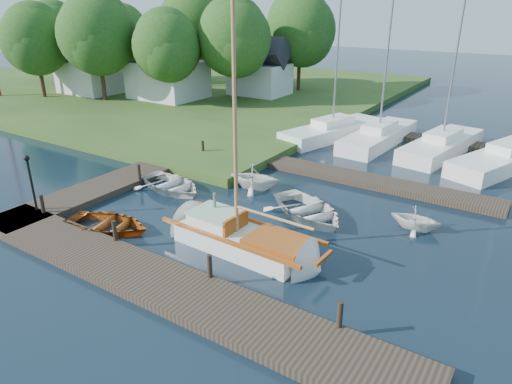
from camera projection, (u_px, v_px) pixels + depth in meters
The scene contains 33 objects.
ground at pixel (256, 218), 19.52m from camera, with size 160.00×160.00×0.00m, color black.
near_dock at pixel (155, 281), 14.83m from camera, with size 18.00×2.20×0.30m, color #2C2319.
left_dock at pixel (154, 167), 25.06m from camera, with size 2.20×18.00×0.30m, color #2C2319.
far_dock at pixel (358, 179), 23.47m from camera, with size 14.00×1.60×0.30m, color #2C2319.
shore at pixel (154, 84), 50.60m from camera, with size 50.00×40.00×0.50m, color #2E4B20.
mooring_post_0 at pixel (42, 204), 19.19m from camera, with size 0.16×0.16×0.80m, color black.
mooring_post_1 at pixel (115, 231), 16.91m from camera, with size 0.16×0.16×0.80m, color black.
mooring_post_2 at pixel (210, 266), 14.63m from camera, with size 0.16×0.16×0.80m, color black.
mooring_post_3 at pixel (340, 314), 12.35m from camera, with size 0.16×0.16×0.80m, color black.
mooring_post_4 at pixel (139, 172), 22.80m from camera, with size 0.16×0.16×0.80m, color black.
mooring_post_5 at pixel (203, 147), 26.66m from camera, with size 0.16×0.16×0.80m, color black.
lamp_post at pixel (30, 175), 18.99m from camera, with size 0.24×0.24×2.44m.
sailboat at pixel (245, 242), 16.87m from camera, with size 7.22×2.23×9.83m.
dinghy at pixel (107, 222), 18.35m from camera, with size 2.58×3.61×0.75m, color #86420C.
tender_a at pixel (171, 183), 22.26m from camera, with size 2.75×3.85×0.80m, color white.
tender_b at pixel (255, 175), 22.40m from camera, with size 2.22×2.57×1.35m, color white.
tender_c at pixel (308, 208), 19.45m from camera, with size 2.95×4.14×0.86m, color white.
tender_d at pixel (417, 217), 18.38m from camera, with size 1.76×2.04×1.08m, color white.
marina_boat_0 at pixel (332, 130), 30.96m from camera, with size 4.36×8.67×10.33m.
marina_boat_1 at pixel (379, 135), 29.64m from camera, with size 2.70×8.35×11.43m.
marina_boat_2 at pixel (442, 144), 27.75m from camera, with size 3.49×8.35×11.15m.
marina_boat_3 at pixel (512, 155), 25.76m from camera, with size 5.58×10.16×11.37m.
house_a at pixel (167, 70), 40.87m from camera, with size 6.30×5.00×6.29m.
house_b at pixel (91, 68), 43.45m from camera, with size 5.77×4.50×5.79m.
house_c at pixel (260, 72), 42.61m from camera, with size 5.25×4.00×5.28m.
tree_0 at pixel (35, 40), 40.36m from camera, with size 6.12×6.07×8.28m.
tree_1 at pixel (97, 34), 38.65m from camera, with size 6.70×6.70×9.20m.
tree_2 at pixel (167, 46), 37.48m from camera, with size 5.83×5.75×7.82m.
tree_3 at pixel (234, 38), 38.33m from camera, with size 6.41×6.38×8.74m.
tree_4 at pixel (193, 26), 45.25m from camera, with size 7.01×7.01×9.66m.
tree_5 at pixel (123, 35), 48.12m from camera, with size 6.00×5.94×8.10m.
tree_6 at pixel (54, 33), 47.99m from camera, with size 6.24×6.20×8.46m.
tree_7 at pixel (301, 29), 43.34m from camera, with size 6.83×6.83×9.38m.
Camera 1 is at (9.65, -14.72, 8.50)m, focal length 32.00 mm.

